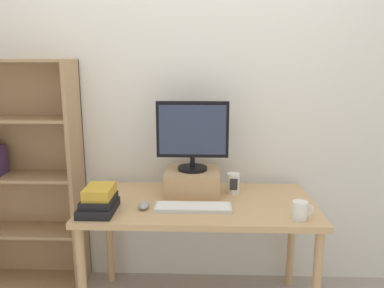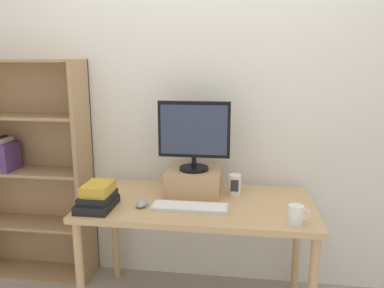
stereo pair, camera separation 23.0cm
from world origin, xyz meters
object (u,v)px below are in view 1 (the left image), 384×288
(desk, at_px, (199,213))
(riser_box, at_px, (193,181))
(bookshelf_unit, at_px, (13,174))
(keyboard, at_px, (193,207))
(desk_speaker, at_px, (233,183))
(coffee_mug, at_px, (300,210))
(computer_monitor, at_px, (193,134))
(computer_mouse, at_px, (144,205))
(book_stack, at_px, (99,201))

(desk, xyz_separation_m, riser_box, (-0.05, 0.16, 0.16))
(bookshelf_unit, relative_size, keyboard, 3.62)
(keyboard, bearing_deg, desk, 75.98)
(desk, bearing_deg, desk_speaker, 35.12)
(coffee_mug, bearing_deg, desk, 155.32)
(desk, xyz_separation_m, keyboard, (-0.03, -0.13, 0.09))
(computer_monitor, distance_m, keyboard, 0.48)
(desk_speaker, bearing_deg, desk, -144.88)
(computer_monitor, relative_size, keyboard, 1.03)
(bookshelf_unit, relative_size, computer_mouse, 15.51)
(keyboard, height_order, computer_mouse, computer_mouse)
(computer_monitor, relative_size, book_stack, 1.75)
(keyboard, height_order, coffee_mug, coffee_mug)
(keyboard, relative_size, computer_mouse, 4.29)
(desk, distance_m, coffee_mug, 0.62)
(desk, relative_size, computer_mouse, 13.55)
(bookshelf_unit, bearing_deg, computer_monitor, -6.36)
(bookshelf_unit, height_order, computer_monitor, bookshelf_unit)
(bookshelf_unit, bearing_deg, desk_speaker, -5.42)
(riser_box, bearing_deg, keyboard, -87.30)
(bookshelf_unit, bearing_deg, riser_box, -6.30)
(computer_mouse, distance_m, book_stack, 0.26)
(book_stack, xyz_separation_m, desk_speaker, (0.79, 0.34, 0.00))
(riser_box, height_order, keyboard, riser_box)
(desk, height_order, coffee_mug, coffee_mug)
(book_stack, distance_m, coffee_mug, 1.13)
(computer_mouse, distance_m, coffee_mug, 0.89)
(computer_mouse, height_order, coffee_mug, coffee_mug)
(book_stack, bearing_deg, bookshelf_unit, 146.99)
(computer_mouse, xyz_separation_m, desk_speaker, (0.54, 0.28, 0.05))
(keyboard, bearing_deg, computer_mouse, 179.08)
(computer_monitor, distance_m, coffee_mug, 0.80)
(book_stack, height_order, desk_speaker, book_stack)
(computer_mouse, height_order, desk_speaker, desk_speaker)
(bookshelf_unit, distance_m, desk_speaker, 1.54)
(riser_box, distance_m, keyboard, 0.30)
(computer_mouse, relative_size, book_stack, 0.39)
(book_stack, bearing_deg, computer_monitor, 33.10)
(bookshelf_unit, height_order, riser_box, bookshelf_unit)
(riser_box, height_order, computer_mouse, riser_box)
(keyboard, xyz_separation_m, book_stack, (-0.54, -0.05, 0.05))
(computer_monitor, xyz_separation_m, computer_mouse, (-0.28, -0.29, -0.38))
(bookshelf_unit, bearing_deg, computer_mouse, -23.27)
(bookshelf_unit, xyz_separation_m, computer_mouse, (0.99, -0.43, -0.05))
(computer_mouse, bearing_deg, coffee_mug, -8.26)
(desk, relative_size, desk_speaker, 10.57)
(keyboard, distance_m, coffee_mug, 0.60)
(riser_box, bearing_deg, desk, -73.69)
(computer_monitor, bearing_deg, book_stack, -146.90)
(desk, distance_m, computer_monitor, 0.50)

